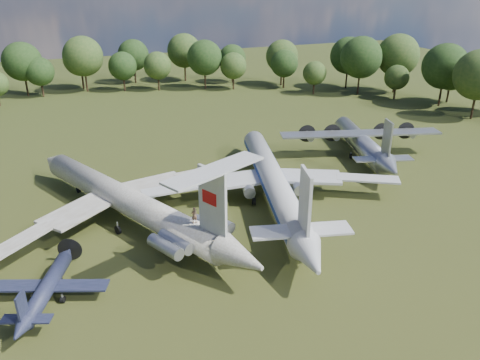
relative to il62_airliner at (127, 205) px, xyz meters
name	(u,v)px	position (x,y,z in m)	size (l,w,h in m)	color
ground	(170,225)	(4.83, -3.26, -2.44)	(300.00, 300.00, 0.00)	#203712
il62_airliner	(127,205)	(0.00, 0.00, 0.00)	(38.35, 49.86, 4.89)	beige
tu104_jet	(273,185)	(20.78, -1.70, 0.06)	(37.54, 50.05, 5.01)	silver
an12_transport	(361,145)	(43.75, 8.87, -0.29)	(29.29, 32.74, 4.31)	#919398
small_prop_west	(47,291)	(-10.48, -13.95, -1.25)	(11.95, 16.30, 2.39)	black
person_on_il62	(194,215)	(5.67, -12.46, 3.43)	(0.72, 0.47, 1.96)	brown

